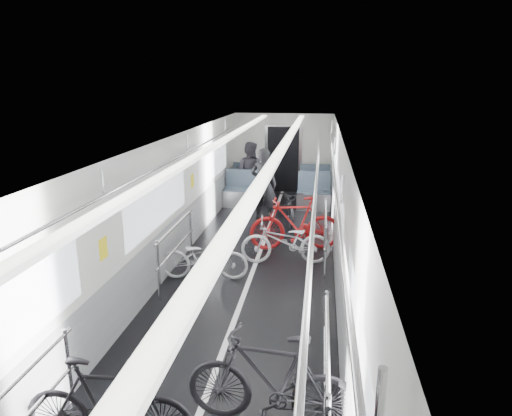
{
  "coord_description": "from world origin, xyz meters",
  "views": [
    {
      "loc": [
        1.15,
        -6.96,
        3.35
      ],
      "look_at": [
        0.0,
        1.06,
        1.08
      ],
      "focal_mm": 32.0,
      "sensor_mm": 36.0,
      "label": 1
    }
  ],
  "objects_px": {
    "bike_left_far": "(204,257)",
    "bike_right_near": "(271,381)",
    "person_standing": "(264,184)",
    "person_seated": "(250,172)",
    "bike_right_far": "(295,224)",
    "bike_left_mid": "(108,406)",
    "bike_aisle": "(290,205)",
    "bike_right_mid": "(286,241)"
  },
  "relations": [
    {
      "from": "bike_right_far",
      "to": "person_seated",
      "type": "relative_size",
      "value": 1.09
    },
    {
      "from": "bike_left_mid",
      "to": "person_standing",
      "type": "distance_m",
      "value": 7.59
    },
    {
      "from": "bike_right_near",
      "to": "bike_left_far",
      "type": "bearing_deg",
      "value": -151.29
    },
    {
      "from": "bike_right_far",
      "to": "bike_right_mid",
      "type": "bearing_deg",
      "value": -21.02
    },
    {
      "from": "bike_right_far",
      "to": "person_seated",
      "type": "bearing_deg",
      "value": -169.22
    },
    {
      "from": "bike_left_mid",
      "to": "person_standing",
      "type": "height_order",
      "value": "person_standing"
    },
    {
      "from": "person_standing",
      "to": "bike_left_far",
      "type": "bearing_deg",
      "value": 89.89
    },
    {
      "from": "bike_left_mid",
      "to": "bike_right_near",
      "type": "relative_size",
      "value": 0.92
    },
    {
      "from": "bike_left_mid",
      "to": "bike_right_near",
      "type": "distance_m",
      "value": 1.54
    },
    {
      "from": "bike_left_mid",
      "to": "person_seated",
      "type": "bearing_deg",
      "value": -2.28
    },
    {
      "from": "bike_right_near",
      "to": "bike_aisle",
      "type": "distance_m",
      "value": 6.95
    },
    {
      "from": "person_standing",
      "to": "person_seated",
      "type": "bearing_deg",
      "value": -61.37
    },
    {
      "from": "bike_left_mid",
      "to": "bike_right_far",
      "type": "xyz_separation_m",
      "value": [
        1.38,
        5.52,
        0.08
      ]
    },
    {
      "from": "bike_right_far",
      "to": "person_standing",
      "type": "xyz_separation_m",
      "value": [
        -0.91,
        2.04,
        0.34
      ]
    },
    {
      "from": "bike_left_far",
      "to": "bike_right_near",
      "type": "relative_size",
      "value": 0.88
    },
    {
      "from": "bike_left_far",
      "to": "person_seated",
      "type": "distance_m",
      "value": 5.38
    },
    {
      "from": "bike_left_mid",
      "to": "bike_aisle",
      "type": "height_order",
      "value": "bike_left_mid"
    },
    {
      "from": "bike_left_far",
      "to": "person_standing",
      "type": "relative_size",
      "value": 0.85
    },
    {
      "from": "bike_left_far",
      "to": "bike_aisle",
      "type": "xyz_separation_m",
      "value": [
        1.22,
        3.59,
        0.01
      ]
    },
    {
      "from": "person_seated",
      "to": "bike_right_mid",
      "type": "bearing_deg",
      "value": 122.77
    },
    {
      "from": "bike_left_mid",
      "to": "bike_aisle",
      "type": "distance_m",
      "value": 7.55
    },
    {
      "from": "bike_left_mid",
      "to": "bike_aisle",
      "type": "relative_size",
      "value": 1.02
    },
    {
      "from": "bike_right_near",
      "to": "bike_right_far",
      "type": "bearing_deg",
      "value": -175.25
    },
    {
      "from": "bike_right_mid",
      "to": "bike_aisle",
      "type": "relative_size",
      "value": 1.07
    },
    {
      "from": "bike_left_mid",
      "to": "bike_right_far",
      "type": "height_order",
      "value": "bike_right_far"
    },
    {
      "from": "bike_right_far",
      "to": "person_standing",
      "type": "relative_size",
      "value": 1.04
    },
    {
      "from": "bike_left_far",
      "to": "person_standing",
      "type": "bearing_deg",
      "value": -14.09
    },
    {
      "from": "bike_aisle",
      "to": "person_seated",
      "type": "bearing_deg",
      "value": 115.21
    },
    {
      "from": "bike_left_far",
      "to": "person_seated",
      "type": "xyz_separation_m",
      "value": [
        -0.04,
        5.36,
        0.45
      ]
    },
    {
      "from": "bike_aisle",
      "to": "person_seated",
      "type": "height_order",
      "value": "person_seated"
    },
    {
      "from": "bike_left_mid",
      "to": "person_seated",
      "type": "height_order",
      "value": "person_seated"
    },
    {
      "from": "bike_right_near",
      "to": "bike_left_mid",
      "type": "bearing_deg",
      "value": -66.19
    },
    {
      "from": "person_seated",
      "to": "bike_right_near",
      "type": "bearing_deg",
      "value": 115.81
    },
    {
      "from": "bike_left_mid",
      "to": "bike_right_mid",
      "type": "distance_m",
      "value": 4.92
    },
    {
      "from": "bike_left_mid",
      "to": "bike_aisle",
      "type": "bearing_deg",
      "value": -11.74
    },
    {
      "from": "bike_right_far",
      "to": "bike_left_mid",
      "type": "bearing_deg",
      "value": -25.51
    },
    {
      "from": "bike_aisle",
      "to": "person_standing",
      "type": "bearing_deg",
      "value": 161.01
    },
    {
      "from": "bike_right_far",
      "to": "bike_left_far",
      "type": "bearing_deg",
      "value": -53.22
    },
    {
      "from": "bike_aisle",
      "to": "person_standing",
      "type": "height_order",
      "value": "person_standing"
    },
    {
      "from": "bike_left_mid",
      "to": "bike_right_mid",
      "type": "height_order",
      "value": "bike_left_mid"
    },
    {
      "from": "bike_right_near",
      "to": "bike_right_far",
      "type": "xyz_separation_m",
      "value": [
        -0.07,
        5.0,
        0.04
      ]
    },
    {
      "from": "bike_left_far",
      "to": "bike_right_mid",
      "type": "bearing_deg",
      "value": -61.93
    }
  ]
}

